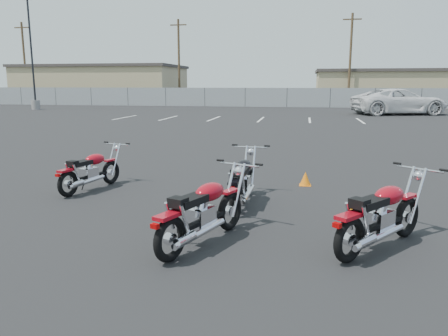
% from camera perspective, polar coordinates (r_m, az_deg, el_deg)
% --- Properties ---
extents(ground, '(120.00, 120.00, 0.00)m').
position_cam_1_polar(ground, '(7.81, -2.25, -5.47)').
color(ground, black).
rests_on(ground, ground).
extents(motorcycle_front_red, '(0.89, 1.85, 0.91)m').
position_cam_1_polar(motorcycle_front_red, '(9.54, -17.05, -0.34)').
color(motorcycle_front_red, black).
rests_on(motorcycle_front_red, ground).
extents(motorcycle_second_black, '(0.78, 2.02, 0.99)m').
position_cam_1_polar(motorcycle_second_black, '(8.06, 2.45, -1.64)').
color(motorcycle_second_black, black).
rests_on(motorcycle_second_black, ground).
extents(motorcycle_third_red, '(1.18, 2.06, 1.03)m').
position_cam_1_polar(motorcycle_third_red, '(6.05, -2.77, -5.77)').
color(motorcycle_third_red, black).
rests_on(motorcycle_third_red, ground).
extents(motorcycle_rear_red, '(1.64, 1.87, 1.03)m').
position_cam_1_polar(motorcycle_rear_red, '(6.25, 19.85, -5.87)').
color(motorcycle_rear_red, black).
rests_on(motorcycle_rear_red, ground).
extents(training_cone_near, '(0.26, 0.26, 0.31)m').
position_cam_1_polar(training_cone_near, '(9.77, 10.58, -1.37)').
color(training_cone_near, orange).
rests_on(training_cone_near, ground).
extents(training_cone_far, '(0.23, 0.23, 0.28)m').
position_cam_1_polar(training_cone_far, '(7.73, 16.30, -5.02)').
color(training_cone_far, orange).
rests_on(training_cone_far, ground).
extents(light_pole_west, '(0.80, 0.70, 9.15)m').
position_cam_1_polar(light_pole_west, '(41.22, -23.58, 10.22)').
color(light_pole_west, gray).
rests_on(light_pole_west, ground).
extents(chainlink_fence, '(80.06, 0.06, 1.80)m').
position_cam_1_polar(chainlink_fence, '(42.36, 8.22, 9.10)').
color(chainlink_fence, gray).
rests_on(chainlink_fence, ground).
extents(tan_building_west, '(18.40, 10.40, 4.30)m').
position_cam_1_polar(tan_building_west, '(54.68, -15.54, 10.54)').
color(tan_building_west, tan).
rests_on(tan_building_west, ground).
extents(tan_building_east, '(14.40, 9.40, 3.70)m').
position_cam_1_polar(tan_building_east, '(51.98, 19.91, 9.96)').
color(tan_building_east, tan).
rests_on(tan_building_east, ground).
extents(utility_pole_a, '(1.80, 0.24, 9.00)m').
position_cam_1_polar(utility_pole_a, '(56.14, -24.60, 12.55)').
color(utility_pole_a, '#43321F').
rests_on(utility_pole_a, ground).
extents(utility_pole_b, '(1.80, 0.24, 9.00)m').
position_cam_1_polar(utility_pole_b, '(49.29, -5.91, 13.81)').
color(utility_pole_b, '#43321F').
rests_on(utility_pole_b, ground).
extents(utility_pole_c, '(1.80, 0.24, 9.00)m').
position_cam_1_polar(utility_pole_c, '(46.57, 16.17, 13.61)').
color(utility_pole_c, '#43321F').
rests_on(utility_pole_c, ground).
extents(parking_line_stripes, '(15.12, 4.00, 0.01)m').
position_cam_1_polar(parking_line_stripes, '(27.71, 1.72, 6.41)').
color(parking_line_stripes, silver).
rests_on(parking_line_stripes, ground).
extents(white_van, '(5.15, 8.23, 2.91)m').
position_cam_1_polar(white_van, '(34.20, 21.97, 8.94)').
color(white_van, silver).
rests_on(white_van, ground).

